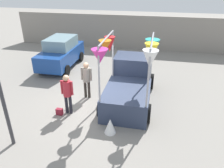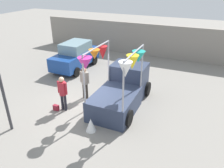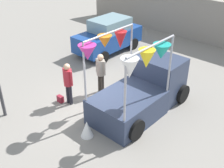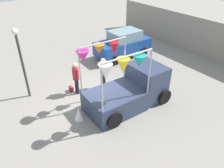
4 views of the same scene
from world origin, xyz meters
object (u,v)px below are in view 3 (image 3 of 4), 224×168
Objects in this scene: handbag at (60,99)px; folded_kite_bundle_white at (87,129)px; parked_car at (109,35)px; person_customer at (68,80)px; person_vendor at (101,70)px; vendor_truck at (144,87)px.

folded_kite_bundle_white is (2.35, -0.73, 0.16)m from handbag.
handbag is at bearing -67.86° from parked_car.
parked_car is 2.27× the size of person_customer.
person_vendor is at bearing 76.09° from person_customer.
folded_kite_bundle_white reaches higher than handbag.
parked_car is at bearing 112.14° from handbag.
parked_car reaches higher than handbag.
handbag is at bearing -144.38° from vendor_truck.
person_vendor is (2.81, -3.51, 0.14)m from parked_car.
folded_kite_bundle_white is (-0.37, -2.67, -0.63)m from vendor_truck.
vendor_truck is at bearing -33.70° from parked_car.
vendor_truck reaches higher than person_customer.
person_vendor is 2.99m from folded_kite_bundle_white.
person_vendor is at bearing 66.76° from handbag.
person_vendor is (0.36, 1.45, 0.01)m from person_customer.
handbag is at bearing 162.81° from folded_kite_bundle_white.
vendor_truck is 2.36× the size of person_customer.
person_customer is at bearing -103.91° from person_vendor.
parked_car reaches higher than person_vendor.
person_customer is 6.30× the size of handbag.
person_vendor reaches higher than handbag.
folded_kite_bundle_white is (4.44, -5.89, -0.64)m from parked_car.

